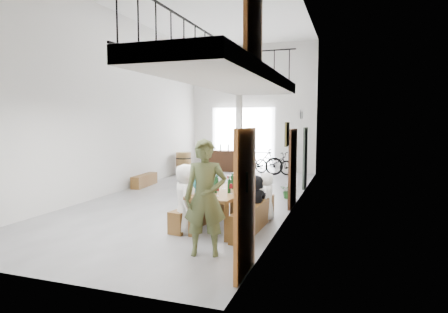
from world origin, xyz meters
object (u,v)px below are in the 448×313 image
(serving_counter, at_px, (228,161))
(host_standing, at_px, (205,198))
(tasting_table, at_px, (230,193))
(bicycle_near, at_px, (274,163))
(oak_barrel, at_px, (184,164))
(bench_inner, at_px, (200,214))
(side_bench, at_px, (144,180))

(serving_counter, distance_m, host_standing, 10.42)
(serving_counter, bearing_deg, tasting_table, -74.34)
(host_standing, height_order, bicycle_near, host_standing)
(oak_barrel, distance_m, bicycle_near, 3.74)
(tasting_table, xyz_separation_m, bench_inner, (-0.67, -0.01, -0.49))
(side_bench, relative_size, bicycle_near, 0.79)
(side_bench, relative_size, host_standing, 0.74)
(bench_inner, xyz_separation_m, serving_counter, (-2.06, 8.30, 0.24))
(bench_inner, relative_size, serving_counter, 1.11)
(side_bench, bearing_deg, serving_counter, 71.56)
(oak_barrel, bearing_deg, tasting_table, -58.10)
(host_standing, distance_m, bicycle_near, 9.79)
(oak_barrel, bearing_deg, host_standing, -62.97)
(tasting_table, relative_size, bicycle_near, 1.28)
(bench_inner, distance_m, oak_barrel, 7.43)
(side_bench, xyz_separation_m, host_standing, (4.38, -5.46, 0.76))
(bench_inner, relative_size, side_bench, 1.36)
(bench_inner, distance_m, side_bench, 5.18)
(side_bench, height_order, host_standing, host_standing)
(host_standing, xyz_separation_m, bicycle_near, (-0.78, 9.74, -0.48))
(tasting_table, height_order, host_standing, host_standing)
(bench_inner, xyz_separation_m, host_standing, (0.80, -1.70, 0.73))
(tasting_table, distance_m, bench_inner, 0.83)
(bench_inner, xyz_separation_m, bicycle_near, (0.02, 8.04, 0.25))
(oak_barrel, xyz_separation_m, bicycle_near, (3.45, 1.46, 0.00))
(tasting_table, relative_size, host_standing, 1.20)
(tasting_table, xyz_separation_m, side_bench, (-4.24, 3.75, -0.51))
(tasting_table, xyz_separation_m, bicycle_near, (-0.65, 8.03, -0.24))
(bicycle_near, bearing_deg, tasting_table, -159.07)
(oak_barrel, relative_size, host_standing, 0.49)
(side_bench, height_order, bicycle_near, bicycle_near)
(tasting_table, distance_m, host_standing, 1.73)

